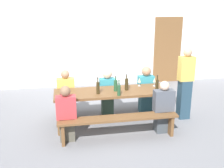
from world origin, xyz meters
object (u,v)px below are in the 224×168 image
Objects in this scene: wine_glass_2 at (139,80)px; seated_guest_near_0 at (66,115)px; wine_bottle_2 at (98,88)px; standing_host at (185,85)px; bench_far at (107,98)px; wine_glass_1 at (155,80)px; wine_bottle_4 at (119,90)px; wine_bottle_3 at (157,85)px; seated_guest_far_2 at (146,90)px; seated_guest_far_0 at (66,96)px; seated_guest_far_1 at (107,93)px; wine_glass_0 at (62,93)px; wine_bottle_0 at (116,85)px; bench_near at (119,121)px; tasting_table at (112,94)px; seated_guest_near_1 at (163,108)px; wine_bottle_1 at (127,84)px; wooden_door at (167,50)px.

seated_guest_near_0 is at bearing -155.09° from wine_glass_2.
standing_host is at bearing 4.85° from wine_bottle_2.
bench_far is 12.14× the size of wine_glass_1.
wine_bottle_4 is at bearing -24.90° from wine_bottle_2.
wine_bottle_2 is 1.03× the size of wine_bottle_3.
standing_host is (0.74, -0.48, 0.24)m from seated_guest_far_2.
seated_guest_far_0 is at bearing 169.47° from wine_glass_1.
wine_glass_1 is at bearing 70.18° from seated_guest_far_1.
wine_bottle_2 is at bearing 44.19° from seated_guest_far_0.
wine_bottle_3 is at bearing 3.45° from wine_glass_0.
seated_guest_far_2 is (0.91, 0.00, 0.01)m from seated_guest_far_1.
wine_bottle_4 reaches higher than wine_glass_0.
wine_bottle_2 is at bearing 11.22° from wine_glass_0.
seated_guest_far_2 reaches higher than wine_bottle_3.
wine_bottle_4 is at bearing -88.82° from wine_bottle_0.
wine_glass_0 is at bearing -6.14° from seated_guest_far_0.
seated_guest_far_1 reaches higher than wine_glass_0.
seated_guest_near_0 is (-0.96, 0.15, 0.14)m from bench_near.
wine_bottle_3 is (0.92, 0.52, 0.51)m from bench_near.
wine_glass_0 is at bearing 6.57° from standing_host.
seated_guest_far_1 is (-0.93, 0.67, -0.34)m from wine_bottle_3.
tasting_table reaches higher than bench_far.
seated_guest_far_0 reaches higher than wine_bottle_0.
wine_bottle_3 is at bearing -9.28° from tasting_table.
wine_bottle_2 is at bearing 72.50° from seated_guest_near_1.
wine_bottle_1 reaches higher than wine_bottle_4.
tasting_table is 0.74m from bench_far.
seated_guest_far_1 is at bearing 37.88° from wine_glass_0.
wine_glass_2 is (0.35, 0.23, -0.01)m from wine_bottle_1.
seated_guest_far_2 is at bearing 49.69° from wine_glass_2.
wine_glass_1 is 0.17× the size of seated_guest_far_0.
wine_glass_1 is (0.98, 0.16, 0.21)m from tasting_table.
wine_glass_2 is at bearing -40.31° from seated_guest_far_2.
seated_guest_far_1 reaches higher than wine_bottle_0.
wine_glass_0 is at bearing 177.94° from wine_bottle_4.
tasting_table is at bearing 22.15° from wine_bottle_2.
bench_near is at bearing -90.00° from bench_far.
seated_guest_near_0 is at bearing -128.92° from bench_far.
seated_guest_far_2 is at bearing -121.61° from wooden_door.
seated_guest_far_1 is at bearing -90.00° from seated_guest_far_2.
bench_near is 1.21m from wine_glass_0.
wine_bottle_1 is at bearing 53.52° from wine_bottle_4.
seated_guest_far_2 is at bearing 41.13° from wine_bottle_1.
seated_guest_near_1 is at bearing 2.01° from seated_guest_far_2.
tasting_table is at bearing 1.37° from standing_host.
bench_far is at bearing -20.98° from standing_host.
bench_near is 1.20m from seated_guest_far_1.
standing_host is at bearing -104.27° from wooden_door.
seated_guest_far_2 is at bearing 28.09° from wine_bottle_2.
wooden_door is at bearing 57.36° from wine_glass_2.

